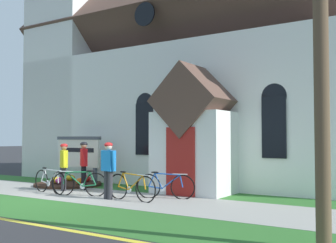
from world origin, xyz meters
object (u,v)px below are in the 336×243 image
(church_sign, at_px, (78,153))
(cyclist_in_white_jersey, at_px, (64,164))
(bicycle_orange, at_px, (131,187))
(bicycle_black, at_px, (165,186))
(bicycle_yellow, at_px, (50,181))
(bicycle_red, at_px, (80,183))
(cyclist_in_yellow_jersey, at_px, (84,162))
(cyclist_in_orange_jersey, at_px, (108,166))

(church_sign, distance_m, cyclist_in_white_jersey, 2.00)
(bicycle_orange, distance_m, bicycle_black, 1.03)
(bicycle_black, xyz_separation_m, cyclist_in_white_jersey, (-3.82, -0.38, 0.54))
(bicycle_yellow, height_order, cyclist_in_white_jersey, cyclist_in_white_jersey)
(bicycle_red, xyz_separation_m, cyclist_in_white_jersey, (-1.30, 0.56, 0.54))
(bicycle_yellow, bearing_deg, cyclist_in_yellow_jersey, 76.63)
(church_sign, distance_m, bicycle_orange, 4.84)
(bicycle_black, xyz_separation_m, cyclist_in_yellow_jersey, (-3.50, 0.24, 0.58))
(bicycle_orange, height_order, cyclist_in_white_jersey, cyclist_in_white_jersey)
(bicycle_black, bearing_deg, bicycle_orange, -125.19)
(bicycle_black, xyz_separation_m, bicycle_yellow, (-3.80, -0.99, 0.01))
(church_sign, height_order, cyclist_in_orange_jersey, church_sign)
(bicycle_black, distance_m, bicycle_yellow, 3.92)
(bicycle_orange, height_order, cyclist_in_orange_jersey, cyclist_in_orange_jersey)
(cyclist_in_orange_jersey, bearing_deg, cyclist_in_yellow_jersey, 150.37)
(cyclist_in_white_jersey, bearing_deg, cyclist_in_yellow_jersey, 63.18)
(bicycle_red, bearing_deg, bicycle_black, 20.47)
(bicycle_black, distance_m, bicycle_red, 2.68)
(cyclist_in_white_jersey, relative_size, cyclist_in_yellow_jersey, 0.97)
(bicycle_orange, relative_size, bicycle_red, 1.07)
(church_sign, distance_m, bicycle_red, 3.35)
(bicycle_orange, relative_size, cyclist_in_orange_jersey, 1.10)
(cyclist_in_white_jersey, relative_size, cyclist_in_orange_jersey, 0.96)
(bicycle_yellow, bearing_deg, church_sign, 114.59)
(church_sign, distance_m, bicycle_yellow, 2.66)
(church_sign, xyz_separation_m, cyclist_in_orange_jersey, (3.55, -2.33, -0.24))
(church_sign, relative_size, bicycle_red, 1.35)
(bicycle_red, bearing_deg, cyclist_in_yellow_jersey, 130.05)
(cyclist_in_white_jersey, xyz_separation_m, cyclist_in_yellow_jersey, (0.31, 0.62, 0.04))
(church_sign, distance_m, cyclist_in_orange_jersey, 4.25)
(bicycle_yellow, distance_m, bicycle_red, 1.28)
(church_sign, relative_size, bicycle_orange, 1.26)
(church_sign, bearing_deg, cyclist_in_white_jersey, -58.50)
(bicycle_red, height_order, cyclist_in_yellow_jersey, cyclist_in_yellow_jersey)
(bicycle_red, height_order, cyclist_in_white_jersey, cyclist_in_white_jersey)
(bicycle_yellow, height_order, cyclist_in_orange_jersey, cyclist_in_orange_jersey)
(church_sign, relative_size, cyclist_in_orange_jersey, 1.38)
(cyclist_in_yellow_jersey, relative_size, cyclist_in_orange_jersey, 0.99)
(bicycle_red, relative_size, cyclist_in_white_jersey, 1.07)
(church_sign, xyz_separation_m, bicycle_red, (2.34, -2.25, -0.82))
(cyclist_in_white_jersey, xyz_separation_m, cyclist_in_orange_jersey, (2.51, -0.64, 0.04))
(church_sign, bearing_deg, bicycle_yellow, -65.41)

